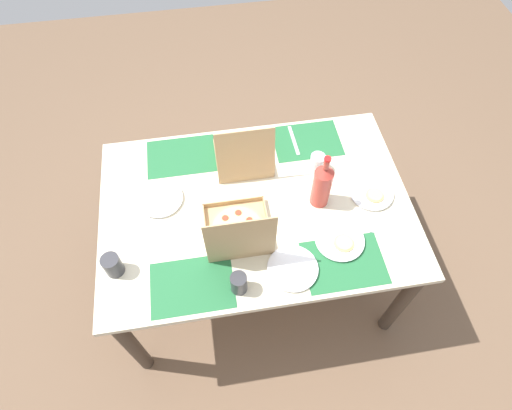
% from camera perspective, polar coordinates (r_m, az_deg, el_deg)
% --- Properties ---
extents(ground_plane, '(6.00, 6.00, 0.00)m').
position_cam_1_polar(ground_plane, '(2.72, 0.00, -8.90)').
color(ground_plane, brown).
extents(dining_table, '(1.51, 1.04, 0.76)m').
position_cam_1_polar(dining_table, '(2.14, 0.00, -1.54)').
color(dining_table, '#3F3328').
rests_on(dining_table, ground_plane).
extents(placemat_near_left, '(0.36, 0.26, 0.00)m').
position_cam_1_polar(placemat_near_left, '(2.33, 6.90, 8.61)').
color(placemat_near_left, '#236638').
rests_on(placemat_near_left, dining_table).
extents(placemat_near_right, '(0.36, 0.26, 0.00)m').
position_cam_1_polar(placemat_near_right, '(2.27, -10.03, 6.53)').
color(placemat_near_right, '#236638').
rests_on(placemat_near_right, dining_table).
extents(placemat_far_left, '(0.36, 0.26, 0.00)m').
position_cam_1_polar(placemat_far_left, '(1.94, 11.82, -7.64)').
color(placemat_far_left, '#236638').
rests_on(placemat_far_left, dining_table).
extents(placemat_far_right, '(0.36, 0.26, 0.00)m').
position_cam_1_polar(placemat_far_right, '(1.87, -8.63, -10.68)').
color(placemat_far_right, '#236638').
rests_on(placemat_far_right, dining_table).
extents(pizza_box_center, '(0.30, 0.31, 0.33)m').
position_cam_1_polar(pizza_box_center, '(1.92, -2.45, -3.51)').
color(pizza_box_center, tan).
rests_on(pizza_box_center, dining_table).
extents(pizza_box_edge_far, '(0.28, 0.29, 0.32)m').
position_cam_1_polar(pizza_box_edge_far, '(2.17, -1.69, 6.48)').
color(pizza_box_edge_far, tan).
rests_on(pizza_box_edge_far, dining_table).
extents(plate_middle, '(0.22, 0.22, 0.02)m').
position_cam_1_polar(plate_middle, '(2.11, -12.81, 0.77)').
color(plate_middle, white).
rests_on(plate_middle, dining_table).
extents(plate_far_right, '(0.23, 0.23, 0.03)m').
position_cam_1_polar(plate_far_right, '(1.98, 11.28, -4.71)').
color(plate_far_right, white).
rests_on(plate_far_right, dining_table).
extents(plate_near_right, '(0.22, 0.22, 0.03)m').
position_cam_1_polar(plate_near_right, '(2.16, 15.36, 1.56)').
color(plate_near_right, white).
rests_on(plate_near_right, dining_table).
extents(plate_near_left, '(0.23, 0.23, 0.02)m').
position_cam_1_polar(plate_near_left, '(1.88, 4.97, -8.56)').
color(plate_near_left, white).
rests_on(plate_near_left, dining_table).
extents(soda_bottle, '(0.09, 0.09, 0.32)m').
position_cam_1_polar(soda_bottle, '(1.98, 8.92, 2.73)').
color(soda_bottle, '#B2382D').
rests_on(soda_bottle, dining_table).
extents(cup_clear_right, '(0.07, 0.07, 0.10)m').
position_cam_1_polar(cup_clear_right, '(2.17, 8.26, 5.68)').
color(cup_clear_right, silver).
rests_on(cup_clear_right, dining_table).
extents(cup_dark, '(0.07, 0.07, 0.11)m').
position_cam_1_polar(cup_dark, '(1.80, -2.34, -10.52)').
color(cup_dark, '#333338').
rests_on(cup_dark, dining_table).
extents(cup_red, '(0.08, 0.08, 0.11)m').
position_cam_1_polar(cup_red, '(1.94, -18.81, -7.70)').
color(cup_red, '#333338').
rests_on(cup_red, dining_table).
extents(knife_by_near_right, '(0.02, 0.21, 0.00)m').
position_cam_1_polar(knife_by_near_right, '(2.32, 5.12, 8.70)').
color(knife_by_near_right, '#B7B7BC').
rests_on(knife_by_near_right, dining_table).
extents(knife_by_far_right, '(0.20, 0.09, 0.00)m').
position_cam_1_polar(knife_by_far_right, '(2.06, 17.96, -3.78)').
color(knife_by_far_right, '#B7B7BC').
rests_on(knife_by_far_right, dining_table).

